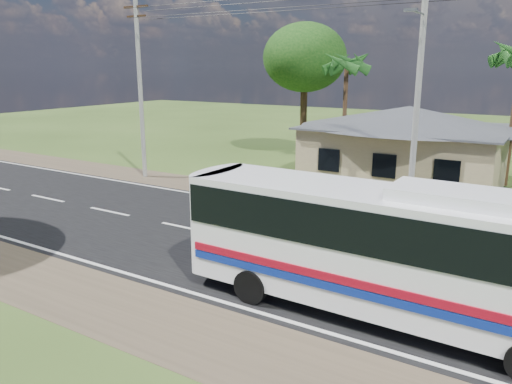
# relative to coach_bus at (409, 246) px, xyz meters

# --- Properties ---
(ground) EXTENTS (120.00, 120.00, 0.00)m
(ground) POSITION_rel_coach_bus_xyz_m (-5.47, 3.17, -2.15)
(ground) COLOR #2E4619
(ground) RESTS_ON ground
(road) EXTENTS (120.00, 16.00, 0.03)m
(road) POSITION_rel_coach_bus_xyz_m (-5.47, 3.17, -2.14)
(road) COLOR black
(road) RESTS_ON ground
(house) EXTENTS (12.40, 10.00, 5.00)m
(house) POSITION_rel_coach_bus_xyz_m (-4.47, 16.17, 0.49)
(house) COLOR tan
(house) RESTS_ON ground
(utility_poles) EXTENTS (32.80, 2.22, 11.00)m
(utility_poles) POSITION_rel_coach_bus_xyz_m (-2.80, 9.66, 3.62)
(utility_poles) COLOR #9E9E99
(utility_poles) RESTS_ON ground
(palm_far) EXTENTS (2.80, 2.80, 7.70)m
(palm_far) POSITION_rel_coach_bus_xyz_m (-9.47, 19.17, 4.53)
(palm_far) COLOR #47301E
(palm_far) RESTS_ON ground
(tree_behind_house) EXTENTS (6.00, 6.00, 9.61)m
(tree_behind_house) POSITION_rel_coach_bus_xyz_m (-13.47, 21.17, 4.97)
(tree_behind_house) COLOR #47301E
(tree_behind_house) RESTS_ON ground
(coach_bus) EXTENTS (12.14, 2.78, 3.76)m
(coach_bus) POSITION_rel_coach_bus_xyz_m (0.00, 0.00, 0.00)
(coach_bus) COLOR white
(coach_bus) RESTS_ON ground
(motorcycle) EXTENTS (2.04, 1.10, 1.02)m
(motorcycle) POSITION_rel_coach_bus_xyz_m (-1.52, 9.80, -1.64)
(motorcycle) COLOR black
(motorcycle) RESTS_ON ground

